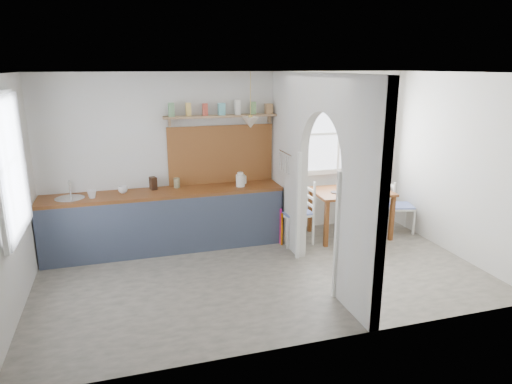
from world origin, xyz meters
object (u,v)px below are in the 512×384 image
object	(u,v)px
chair_right	(400,206)
dining_table	(350,213)
vase	(352,180)
chair_left	(295,211)
kettle	(240,179)

from	to	relation	value
chair_right	dining_table	bearing A→B (deg)	103.56
dining_table	chair_right	world-z (taller)	chair_right
chair_right	vase	distance (m)	0.93
chair_left	kettle	size ratio (longest dim) A/B	4.64
chair_left	kettle	bearing A→B (deg)	-111.85
kettle	vase	xyz separation A→B (m)	(1.88, -0.04, -0.13)
dining_table	chair_left	bearing A→B (deg)	-176.55
vase	chair_left	bearing A→B (deg)	-168.12
kettle	chair_left	bearing A→B (deg)	-14.30
chair_left	vase	bearing A→B (deg)	98.68
chair_left	chair_right	distance (m)	1.86
chair_left	chair_right	world-z (taller)	chair_left
chair_right	vase	world-z (taller)	vase
chair_right	kettle	size ratio (longest dim) A/B	4.06
dining_table	vase	distance (m)	0.55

